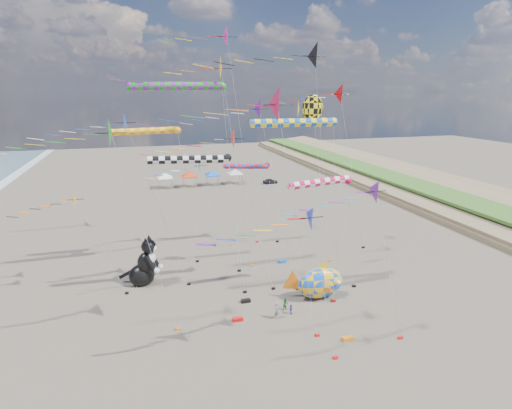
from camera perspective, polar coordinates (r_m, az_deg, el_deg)
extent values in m
plane|color=brown|center=(32.38, 7.52, -21.37)|extent=(260.00, 260.00, 0.00)
cone|color=black|center=(43.88, 9.10, 20.22)|extent=(2.68, 2.87, 2.96)
cylinder|color=#B2B2B2|center=(44.98, 9.86, 5.34)|extent=(2.45, 0.02, 23.02)
cube|color=black|center=(48.84, 10.52, -7.88)|extent=(0.36, 0.24, 0.20)
cone|color=blue|center=(26.93, 8.90, -1.91)|extent=(1.76, 1.89, 1.94)
cylinder|color=#B2B2B2|center=(29.54, 10.16, -12.31)|extent=(1.96, 0.02, 11.39)
cube|color=black|center=(32.91, 11.27, -20.66)|extent=(0.36, 0.24, 0.20)
cone|color=orange|center=(39.55, -21.92, 0.65)|extent=(1.57, 1.68, 1.74)
cylinder|color=#B2B2B2|center=(40.95, -19.88, -5.97)|extent=(1.93, 0.02, 9.94)
cube|color=black|center=(42.86, -17.96, -11.94)|extent=(0.36, 0.24, 0.20)
cone|color=#CB1546|center=(28.18, 5.45, 14.11)|extent=(2.49, 2.67, 2.75)
cylinder|color=#B2B2B2|center=(30.42, 7.26, -3.82)|extent=(2.61, 0.02, 18.70)
cube|color=black|center=(35.08, 8.74, -17.97)|extent=(0.36, 0.24, 0.20)
cone|color=#6C1A91|center=(30.46, 19.42, 2.14)|extent=(1.71, 1.83, 1.88)
cylinder|color=#B2B2B2|center=(32.97, 19.68, -8.61)|extent=(1.82, 0.02, 12.78)
cube|color=black|center=(36.40, 19.93, -17.45)|extent=(0.36, 0.24, 0.20)
cone|color=#136CB5|center=(49.33, -7.42, 5.51)|extent=(1.70, 1.82, 1.88)
cylinder|color=#B2B2B2|center=(50.82, -5.50, -0.38)|extent=(3.09, 0.02, 10.80)
cube|color=black|center=(52.82, -3.71, -5.77)|extent=(0.36, 0.24, 0.20)
cone|color=#188723|center=(30.47, -17.59, 9.80)|extent=(2.20, 2.35, 2.42)
cylinder|color=#B2B2B2|center=(32.33, -14.13, -4.87)|extent=(2.55, 0.02, 16.69)
cube|color=black|center=(36.07, -11.13, -17.06)|extent=(0.36, 0.24, 0.20)
cone|color=#EC1994|center=(49.82, -3.43, 23.04)|extent=(2.56, 2.74, 2.83)
cylinder|color=#B2B2B2|center=(50.23, -1.51, 8.25)|extent=(3.02, 0.02, 25.80)
cube|color=black|center=(53.82, 0.14, -5.32)|extent=(0.36, 0.24, 0.20)
cone|color=#F63C1F|center=(36.56, -0.43, 9.31)|extent=(1.98, 2.12, 2.19)
cylinder|color=#B2B2B2|center=(38.50, 1.12, -2.07)|extent=(2.16, 0.02, 15.37)
cube|color=black|center=(41.76, 2.49, -11.89)|extent=(0.36, 0.24, 0.20)
cone|color=#FCAD1E|center=(41.85, -4.91, 18.82)|extent=(2.32, 2.48, 2.56)
cylinder|color=#B2B2B2|center=(43.01, -2.53, 4.22)|extent=(3.14, 0.02, 21.74)
cube|color=black|center=(46.75, -0.50, -8.71)|extent=(0.36, 0.24, 0.20)
cone|color=red|center=(48.11, 12.58, 15.19)|extent=(2.40, 2.57, 2.65)
cylinder|color=#B2B2B2|center=(50.07, 13.91, 3.99)|extent=(3.98, 0.02, 19.29)
cube|color=black|center=(53.75, 15.07, -5.92)|extent=(0.36, 0.24, 0.20)
cone|color=blue|center=(38.45, -16.57, 11.32)|extent=(1.86, 1.99, 2.05)
cylinder|color=#B2B2B2|center=(39.97, -12.86, -0.63)|extent=(3.90, 0.02, 16.92)
cube|color=black|center=(43.18, -9.57, -11.13)|extent=(0.36, 0.24, 0.20)
cone|color=#681899|center=(36.43, 3.71, 13.52)|extent=(1.93, 2.07, 2.13)
cylinder|color=#B2B2B2|center=(38.22, 4.91, -0.14)|extent=(2.07, 0.02, 18.07)
cube|color=black|center=(41.91, 5.95, -11.86)|extent=(0.36, 0.24, 0.20)
cylinder|color=black|center=(35.73, -9.61, 6.35)|extent=(7.02, 0.69, 0.69)
sphere|color=black|center=(36.32, -4.07, 6.68)|extent=(0.73, 0.73, 0.73)
cylinder|color=#B2B2B2|center=(38.18, -2.77, -3.51)|extent=(1.52, 0.02, 13.76)
cube|color=black|center=(41.08, -1.60, -12.37)|extent=(0.36, 0.24, 0.20)
cylinder|color=red|center=(49.87, -1.46, 5.48)|extent=(5.63, 0.64, 0.64)
sphere|color=red|center=(50.66, 1.63, 5.64)|extent=(0.67, 0.67, 0.67)
cylinder|color=#B2B2B2|center=(52.08, 2.37, -0.05)|extent=(1.52, 0.02, 10.57)
cube|color=black|center=(53.96, 3.06, -5.29)|extent=(0.36, 0.24, 0.20)
cylinder|color=orange|center=(44.12, -15.56, 10.06)|extent=(6.74, 0.70, 0.70)
sphere|color=orange|center=(44.32, -11.14, 10.36)|extent=(0.74, 0.74, 0.74)
cylinder|color=#B2B2B2|center=(45.75, -9.70, 0.71)|extent=(1.52, 0.02, 15.52)
cube|color=black|center=(48.37, -8.39, -8.02)|extent=(0.36, 0.24, 0.20)
cylinder|color=blue|center=(36.29, 5.40, 11.55)|extent=(7.83, 0.76, 0.76)
sphere|color=blue|center=(37.92, 11.01, 11.52)|extent=(0.80, 0.80, 0.80)
cylinder|color=#B2B2B2|center=(39.75, 11.34, -0.69)|extent=(1.52, 0.02, 16.85)
cube|color=black|center=(43.14, 11.64, -11.26)|extent=(0.36, 0.24, 0.20)
cylinder|color=#C80E3E|center=(37.52, 8.97, 3.14)|extent=(6.02, 0.71, 0.71)
sphere|color=#C80E3E|center=(38.90, 12.99, 3.38)|extent=(0.74, 0.74, 0.74)
cylinder|color=#B2B2B2|center=(40.83, 13.42, -4.40)|extent=(1.52, 0.02, 11.40)
cube|color=black|center=(43.39, 13.82, -11.24)|extent=(0.36, 0.24, 0.20)
cylinder|color=#18871C|center=(40.19, -11.37, 16.25)|extent=(8.92, 0.79, 0.79)
sphere|color=#18871C|center=(40.87, -4.88, 16.47)|extent=(0.83, 0.83, 0.83)
cylinder|color=#B2B2B2|center=(42.11, -3.56, 2.75)|extent=(1.52, 0.02, 20.01)
cube|color=black|center=(45.54, -2.42, -9.42)|extent=(0.36, 0.24, 0.20)
ellipsoid|color=yellow|center=(40.39, 8.12, 13.42)|extent=(2.20, 0.40, 2.64)
cone|color=yellow|center=(39.79, 6.10, 13.46)|extent=(0.12, 1.80, 1.80)
cylinder|color=#B2B2B2|center=(41.26, 9.48, 0.79)|extent=(2.03, 2.03, 17.93)
cube|color=black|center=(43.97, 10.72, -10.67)|extent=(0.36, 0.24, 0.20)
ellipsoid|color=blue|center=(39.87, 9.17, -11.00)|extent=(5.02, 3.26, 3.11)
cone|color=orange|center=(38.87, 5.51, -11.61)|extent=(2.20, 0.85, 2.28)
cone|color=yellow|center=(39.29, 9.55, -8.93)|extent=(1.61, 0.63, 1.66)
cylinder|color=#B2B2B2|center=(40.44, 10.89, -12.42)|extent=(0.29, 1.04, 1.16)
cube|color=red|center=(40.22, 11.02, -13.35)|extent=(0.36, 0.24, 0.20)
imported|color=slate|center=(36.67, 2.99, -14.92)|extent=(0.67, 0.64, 1.55)
imported|color=#167328|center=(38.06, 4.27, -14.02)|extent=(0.65, 0.55, 1.18)
imported|color=#2329A0|center=(37.56, 5.01, -14.68)|extent=(0.47, 0.60, 0.96)
cube|color=black|center=(39.42, -1.48, -13.59)|extent=(0.90, 0.44, 0.30)
cube|color=red|center=(36.66, -2.64, -16.07)|extent=(0.90, 0.44, 0.30)
cube|color=orange|center=(35.03, 12.99, -18.17)|extent=(0.90, 0.44, 0.30)
cube|color=blue|center=(47.76, 3.79, -8.13)|extent=(0.90, 0.44, 0.30)
cube|color=white|center=(85.28, -12.85, 3.74)|extent=(3.00, 3.00, 0.15)
pyramid|color=white|center=(85.07, -12.90, 4.43)|extent=(4.20, 4.20, 1.00)
cylinder|color=#999999|center=(84.19, -13.62, 2.73)|extent=(0.08, 0.08, 2.20)
cylinder|color=#999999|center=(84.34, -11.86, 2.86)|extent=(0.08, 0.08, 2.20)
cylinder|color=#999999|center=(86.72, -13.73, 3.10)|extent=(0.08, 0.08, 2.20)
cylinder|color=#999999|center=(86.87, -12.02, 3.23)|extent=(0.08, 0.08, 2.20)
cube|color=red|center=(85.72, -9.52, 3.98)|extent=(3.00, 3.00, 0.15)
pyramid|color=red|center=(85.52, -9.55, 4.67)|extent=(4.20, 4.20, 1.00)
cylinder|color=#999999|center=(84.56, -10.24, 2.98)|extent=(0.08, 0.08, 2.20)
cylinder|color=#999999|center=(84.87, -8.50, 3.11)|extent=(0.08, 0.08, 2.20)
cylinder|color=#999999|center=(87.08, -10.44, 3.34)|extent=(0.08, 0.08, 2.20)
cylinder|color=#999999|center=(87.38, -8.75, 3.46)|extent=(0.08, 0.08, 2.20)
cube|color=blue|center=(86.45, -6.22, 4.20)|extent=(3.00, 3.00, 0.15)
pyramid|color=blue|center=(86.25, -6.24, 4.89)|extent=(4.20, 4.20, 1.00)
cylinder|color=#999999|center=(85.22, -6.90, 3.22)|extent=(0.08, 0.08, 2.20)
cylinder|color=#999999|center=(85.68, -5.18, 3.34)|extent=(0.08, 0.08, 2.20)
cylinder|color=#999999|center=(87.73, -7.19, 3.57)|extent=(0.08, 0.08, 2.20)
cylinder|color=#999999|center=(88.17, -5.53, 3.69)|extent=(0.08, 0.08, 2.20)
cube|color=silver|center=(87.46, -2.99, 4.41)|extent=(3.00, 3.00, 0.15)
pyramid|color=silver|center=(87.26, -3.00, 5.09)|extent=(4.20, 4.20, 1.00)
cylinder|color=#999999|center=(86.17, -3.62, 3.44)|extent=(0.08, 0.08, 2.20)
cylinder|color=#999999|center=(86.78, -1.94, 3.55)|extent=(0.08, 0.08, 2.20)
cylinder|color=#999999|center=(88.65, -4.00, 3.79)|extent=(0.08, 0.08, 2.20)
cylinder|color=#999999|center=(89.24, -2.37, 3.89)|extent=(0.08, 0.08, 2.20)
imported|color=#26262D|center=(87.95, 2.05, 3.36)|extent=(3.29, 1.35, 1.12)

